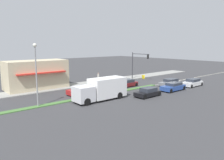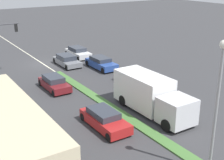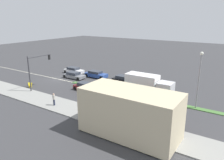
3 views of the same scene
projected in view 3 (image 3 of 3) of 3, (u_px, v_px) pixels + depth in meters
name	position (u px, v px, depth m)	size (l,w,h in m)	color
ground_plane	(144.00, 97.00, 32.46)	(160.00, 160.00, 0.00)	#38383A
sidewalk_right	(114.00, 121.00, 24.96)	(4.00, 73.00, 0.12)	gray
median_strip	(208.00, 111.00, 27.70)	(0.90, 46.00, 0.10)	#477538
lane_marking_center	(58.00, 79.00, 41.96)	(0.16, 60.00, 0.01)	beige
building_corner_store	(130.00, 113.00, 21.54)	(5.11, 9.76, 4.64)	#C6B793
traffic_signal_main	(36.00, 66.00, 35.01)	(4.59, 0.34, 5.60)	#333338
street_lamp	(200.00, 73.00, 27.20)	(0.44, 0.44, 7.37)	gray
pedestrian	(54.00, 99.00, 29.07)	(0.34, 0.34, 1.68)	#282D42
warning_aframe_sign	(30.00, 85.00, 36.97)	(0.45, 0.53, 0.84)	yellow
delivery_truck	(147.00, 84.00, 34.07)	(2.44, 7.50, 2.87)	silver
suv_grey	(74.00, 75.00, 42.49)	(1.92, 4.34, 1.25)	slate
sedan_maroon	(86.00, 87.00, 35.44)	(1.76, 4.13, 1.28)	maroon
coupe_blue	(96.00, 74.00, 43.00)	(1.88, 4.49, 1.30)	#284793
van_white	(74.00, 70.00, 46.12)	(1.83, 4.30, 1.32)	silver
hatchback_red	(136.00, 98.00, 30.61)	(1.82, 4.43, 1.30)	#AD1E1E
suv_black	(123.00, 79.00, 39.74)	(1.86, 3.91, 1.27)	black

